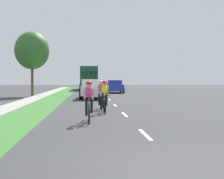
# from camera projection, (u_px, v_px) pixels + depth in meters

# --- Properties ---
(ground_plane) EXTENTS (120.00, 120.00, 0.00)m
(ground_plane) POSITION_uv_depth(u_px,v_px,m) (109.00, 99.00, 25.34)
(ground_plane) COLOR #38383A
(grass_verge) EXTENTS (2.01, 70.00, 0.01)m
(grass_verge) POSITION_uv_depth(u_px,v_px,m) (54.00, 99.00, 24.99)
(grass_verge) COLOR #38722D
(grass_verge) RESTS_ON ground_plane
(sidewalk_concrete) EXTENTS (1.40, 70.00, 0.10)m
(sidewalk_concrete) POSITION_uv_depth(u_px,v_px,m) (33.00, 99.00, 24.86)
(sidewalk_concrete) COLOR #9E998E
(sidewalk_concrete) RESTS_ON ground_plane
(lane_markings_center) EXTENTS (0.12, 52.71, 0.01)m
(lane_markings_center) POSITION_uv_depth(u_px,v_px,m) (106.00, 96.00, 29.33)
(lane_markings_center) COLOR white
(lane_markings_center) RESTS_ON ground_plane
(cyclist_lead) EXTENTS (0.42, 1.72, 1.58)m
(cyclist_lead) POSITION_uv_depth(u_px,v_px,m) (89.00, 101.00, 11.64)
(cyclist_lead) COLOR black
(cyclist_lead) RESTS_ON ground_plane
(cyclist_trailing) EXTENTS (0.42, 1.72, 1.58)m
(cyclist_trailing) POSITION_uv_depth(u_px,v_px,m) (104.00, 96.00, 14.84)
(cyclist_trailing) COLOR black
(cyclist_trailing) RESTS_ON ground_plane
(cyclist_distant) EXTENTS (0.42, 1.72, 1.58)m
(cyclist_distant) POSITION_uv_depth(u_px,v_px,m) (101.00, 94.00, 16.53)
(cyclist_distant) COLOR black
(cyclist_distant) RESTS_ON ground_plane
(pickup_white) EXTENTS (2.22, 5.10, 1.64)m
(pickup_white) POSITION_uv_depth(u_px,v_px,m) (93.00, 89.00, 25.67)
(pickup_white) COLOR silver
(pickup_white) RESTS_ON ground_plane
(sedan_blue) EXTENTS (1.98, 4.30, 1.52)m
(sedan_blue) POSITION_uv_depth(u_px,v_px,m) (115.00, 86.00, 36.51)
(sedan_blue) COLOR #23389E
(sedan_blue) RESTS_ON ground_plane
(bus_dark_green) EXTENTS (2.78, 11.60, 3.48)m
(bus_dark_green) POSITION_uv_depth(u_px,v_px,m) (89.00, 77.00, 48.16)
(bus_dark_green) COLOR #194C2D
(bus_dark_green) RESTS_ON ground_plane
(suv_silver) EXTENTS (2.15, 4.70, 1.79)m
(suv_silver) POSITION_uv_depth(u_px,v_px,m) (90.00, 82.00, 64.54)
(suv_silver) COLOR #A5A8AD
(suv_silver) RESTS_ON ground_plane
(street_tree_near) EXTENTS (3.27, 3.27, 6.18)m
(street_tree_near) POSITION_uv_depth(u_px,v_px,m) (32.00, 51.00, 29.11)
(street_tree_near) COLOR brown
(street_tree_near) RESTS_ON ground_plane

